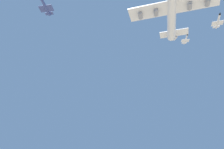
# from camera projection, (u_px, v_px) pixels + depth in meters

# --- Properties ---
(carrier_jet) EXTENTS (74.86, 60.19, 19.59)m
(carrier_jet) POSITION_uv_depth(u_px,v_px,m) (172.00, 6.00, 135.09)
(carrier_jet) COLOR white
(chase_jet_left_wing) EXTENTS (14.59, 10.17, 4.00)m
(chase_jet_left_wing) POSITION_uv_depth(u_px,v_px,m) (45.00, 6.00, 112.06)
(chase_jet_left_wing) COLOR #38478C
(chase_jet_right_wing) EXTENTS (13.95, 11.43, 4.00)m
(chase_jet_right_wing) POSITION_uv_depth(u_px,v_px,m) (186.00, 39.00, 202.23)
(chase_jet_right_wing) COLOR silver
(chase_jet_high_escort) EXTENTS (14.88, 9.57, 4.00)m
(chase_jet_high_escort) POSITION_uv_depth(u_px,v_px,m) (218.00, 21.00, 142.35)
(chase_jet_high_escort) COLOR silver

